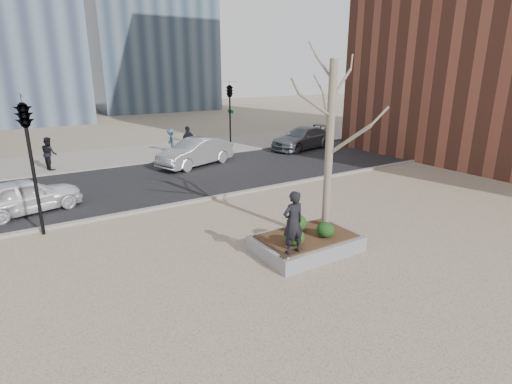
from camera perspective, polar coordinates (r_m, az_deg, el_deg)
ground at (r=11.61m, az=3.25°, el=-9.48°), size 120.00×120.00×0.00m
street at (r=20.07m, az=-13.57°, el=1.64°), size 60.00×8.00×0.02m
far_sidewalk at (r=26.64m, az=-18.59°, el=4.97°), size 60.00×6.00×0.02m
planter at (r=12.08m, az=7.17°, el=-7.33°), size 3.00×2.00×0.45m
planter_mulch at (r=11.98m, az=7.21°, el=-6.26°), size 2.70×1.70×0.04m
sycamore_tree at (r=11.98m, az=10.64°, el=10.09°), size 2.80×2.80×6.60m
shrub_left at (r=11.23m, az=5.49°, el=-6.39°), size 0.57×0.57×0.48m
shrub_middle at (r=12.14m, az=5.82°, el=-4.43°), size 0.62×0.62×0.53m
shrub_right at (r=11.87m, az=9.89°, el=-5.33°), size 0.53×0.53×0.45m
skateboard at (r=10.81m, az=5.18°, el=-8.76°), size 0.81×0.37×0.08m
skateboarder at (r=10.45m, az=5.31°, el=-4.36°), size 0.64×0.43×1.71m
police_car at (r=17.19m, az=-30.06°, el=-0.48°), size 4.14×2.45×1.32m
car_silver at (r=22.62m, az=-8.63°, el=5.64°), size 4.88×3.04×1.52m
car_third at (r=27.49m, az=6.65°, el=7.64°), size 5.27×2.94×1.44m
pedestrian_a at (r=24.15m, az=-27.44°, el=4.92°), size 0.83×0.97×1.75m
pedestrian_b at (r=26.64m, az=-12.05°, el=7.19°), size 0.69×1.05×1.53m
pedestrian_c at (r=25.60m, az=-9.65°, el=7.25°), size 1.15×0.76×1.81m
traffic_light_near at (r=14.33m, az=-29.27°, el=3.04°), size 0.60×2.48×4.50m
traffic_light_far at (r=26.40m, az=-3.73°, el=10.64°), size 0.60×2.48×4.50m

